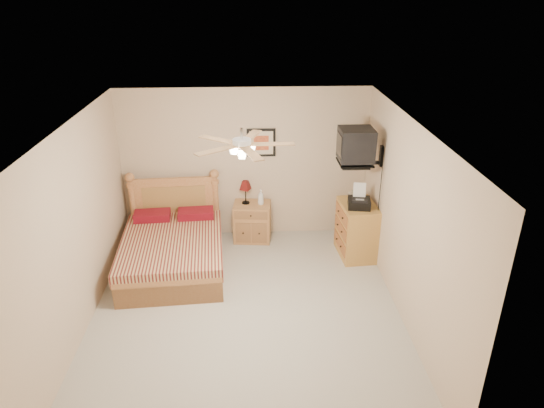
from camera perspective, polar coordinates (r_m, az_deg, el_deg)
The scene contains 17 objects.
floor at distance 6.54m, azimuth -3.00°, elevation -12.55°, with size 4.50×4.50×0.00m, color #A6A296.
ceiling at distance 5.41m, azimuth -3.58°, elevation 9.06°, with size 4.00×4.50×0.04m, color white.
wall_back at distance 7.94m, azimuth -3.21°, elevation 4.69°, with size 4.00×0.04×2.50m, color #C7AF93.
wall_front at distance 4.01m, azimuth -3.38°, elevation -17.69°, with size 4.00×0.04×2.50m, color #C7AF93.
wall_left at distance 6.23m, azimuth -22.01°, elevation -2.99°, with size 0.04×4.50×2.50m, color #C7AF93.
wall_right at distance 6.18m, azimuth 15.63°, elevation -2.27°, with size 0.04×4.50×2.50m, color #C7AF93.
bed at distance 7.26m, azimuth -11.81°, elevation -3.33°, with size 1.44×1.89×1.23m, color #A96032, non-canonical shape.
nightstand at distance 8.08m, azimuth -2.34°, elevation -2.09°, with size 0.60×0.45×0.65m, color #A17246.
table_lamp at distance 7.90m, azimuth -3.13°, elevation 1.41°, with size 0.21×0.21×0.39m, color #5A110F, non-canonical shape.
lotion_bottle at distance 7.88m, azimuth -1.33°, elevation 0.82°, with size 0.10×0.10×0.25m, color white.
framed_picture at distance 7.80m, azimuth -1.28°, elevation 7.23°, with size 0.46×0.04×0.46m, color black.
dresser at distance 7.68m, azimuth 9.94°, elevation -3.01°, with size 0.51×0.74×0.87m, color #AE8036.
fax_machine at distance 7.33m, azimuth 10.27°, elevation 0.87°, with size 0.33×0.35×0.35m, color black, non-canonical shape.
magazine_lower at distance 7.74m, azimuth 9.29°, elevation 0.94°, with size 0.20×0.27×0.03m, color #BBAC93.
magazine_upper at distance 7.76m, azimuth 9.46°, elevation 1.17°, with size 0.21×0.28×0.02m, color gray.
wall_tv at distance 7.10m, azimuth 11.03°, elevation 6.60°, with size 0.56×0.46×0.58m, color black, non-canonical shape.
ceiling_fan at distance 5.26m, azimuth -3.56°, elevation 7.01°, with size 1.14×1.14×0.28m, color white, non-canonical shape.
Camera 1 is at (0.08, -5.22, 3.94)m, focal length 32.00 mm.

